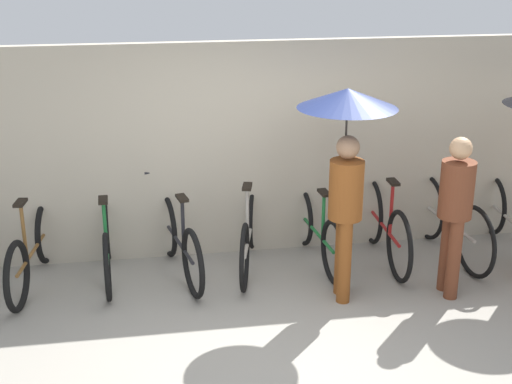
{
  "coord_description": "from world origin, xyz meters",
  "views": [
    {
      "loc": [
        -1.04,
        -5.01,
        3.3
      ],
      "look_at": [
        0.0,
        1.3,
        1.0
      ],
      "focal_mm": 50.0,
      "sensor_mm": 36.0,
      "label": 1
    }
  ],
  "objects_px": {
    "parked_bicycle_7": "(450,222)",
    "pedestrian_center": "(455,205)",
    "parked_bicycle_6": "(385,226)",
    "parked_bicycle_8": "(512,219)",
    "parked_bicycle_5": "(317,231)",
    "parked_bicycle_3": "(179,241)",
    "parked_bicycle_4": "(249,234)",
    "pedestrian_leading": "(347,140)",
    "parked_bicycle_1": "(32,251)",
    "parked_bicycle_2": "(107,245)"
  },
  "relations": [
    {
      "from": "parked_bicycle_1",
      "to": "pedestrian_center",
      "type": "distance_m",
      "value": 4.14
    },
    {
      "from": "parked_bicycle_5",
      "to": "parked_bicycle_6",
      "type": "height_order",
      "value": "parked_bicycle_6"
    },
    {
      "from": "parked_bicycle_6",
      "to": "parked_bicycle_7",
      "type": "relative_size",
      "value": 0.97
    },
    {
      "from": "parked_bicycle_2",
      "to": "parked_bicycle_6",
      "type": "relative_size",
      "value": 0.94
    },
    {
      "from": "parked_bicycle_7",
      "to": "pedestrian_center",
      "type": "bearing_deg",
      "value": 151.31
    },
    {
      "from": "parked_bicycle_4",
      "to": "parked_bicycle_8",
      "type": "xyz_separation_m",
      "value": [
        2.91,
        -0.07,
        -0.0
      ]
    },
    {
      "from": "pedestrian_leading",
      "to": "pedestrian_center",
      "type": "xyz_separation_m",
      "value": [
        1.03,
        -0.18,
        -0.63
      ]
    },
    {
      "from": "parked_bicycle_1",
      "to": "pedestrian_leading",
      "type": "bearing_deg",
      "value": -95.39
    },
    {
      "from": "parked_bicycle_3",
      "to": "parked_bicycle_4",
      "type": "bearing_deg",
      "value": -96.05
    },
    {
      "from": "parked_bicycle_4",
      "to": "parked_bicycle_5",
      "type": "distance_m",
      "value": 0.73
    },
    {
      "from": "parked_bicycle_2",
      "to": "parked_bicycle_3",
      "type": "bearing_deg",
      "value": -96.61
    },
    {
      "from": "parked_bicycle_2",
      "to": "parked_bicycle_5",
      "type": "distance_m",
      "value": 2.19
    },
    {
      "from": "parked_bicycle_6",
      "to": "pedestrian_center",
      "type": "xyz_separation_m",
      "value": [
        0.36,
        -0.85,
        0.53
      ]
    },
    {
      "from": "parked_bicycle_5",
      "to": "parked_bicycle_8",
      "type": "height_order",
      "value": "parked_bicycle_8"
    },
    {
      "from": "parked_bicycle_6",
      "to": "parked_bicycle_8",
      "type": "bearing_deg",
      "value": -87.99
    },
    {
      "from": "parked_bicycle_4",
      "to": "parked_bicycle_6",
      "type": "relative_size",
      "value": 0.99
    },
    {
      "from": "parked_bicycle_4",
      "to": "parked_bicycle_3",
      "type": "bearing_deg",
      "value": 108.61
    },
    {
      "from": "parked_bicycle_2",
      "to": "pedestrian_leading",
      "type": "xyz_separation_m",
      "value": [
        2.25,
        -0.74,
        1.2
      ]
    },
    {
      "from": "parked_bicycle_5",
      "to": "parked_bicycle_7",
      "type": "bearing_deg",
      "value": -97.67
    },
    {
      "from": "parked_bicycle_3",
      "to": "parked_bicycle_2",
      "type": "bearing_deg",
      "value": 74.23
    },
    {
      "from": "parked_bicycle_2",
      "to": "parked_bicycle_3",
      "type": "xyz_separation_m",
      "value": [
        0.73,
        -0.06,
        0.01
      ]
    },
    {
      "from": "parked_bicycle_1",
      "to": "parked_bicycle_2",
      "type": "relative_size",
      "value": 1.07
    },
    {
      "from": "parked_bicycle_8",
      "to": "parked_bicycle_5",
      "type": "bearing_deg",
      "value": 91.51
    },
    {
      "from": "parked_bicycle_7",
      "to": "parked_bicycle_8",
      "type": "relative_size",
      "value": 1.03
    },
    {
      "from": "pedestrian_leading",
      "to": "parked_bicycle_5",
      "type": "bearing_deg",
      "value": 102.35
    },
    {
      "from": "parked_bicycle_4",
      "to": "parked_bicycle_8",
      "type": "distance_m",
      "value": 2.91
    },
    {
      "from": "parked_bicycle_8",
      "to": "parked_bicycle_6",
      "type": "bearing_deg",
      "value": 93.03
    },
    {
      "from": "parked_bicycle_1",
      "to": "pedestrian_center",
      "type": "height_order",
      "value": "pedestrian_center"
    },
    {
      "from": "pedestrian_leading",
      "to": "parked_bicycle_4",
      "type": "bearing_deg",
      "value": 144.1
    },
    {
      "from": "parked_bicycle_6",
      "to": "parked_bicycle_4",
      "type": "bearing_deg",
      "value": 89.05
    },
    {
      "from": "parked_bicycle_4",
      "to": "parked_bicycle_6",
      "type": "xyz_separation_m",
      "value": [
        1.46,
        -0.07,
        0.02
      ]
    },
    {
      "from": "parked_bicycle_5",
      "to": "parked_bicycle_3",
      "type": "bearing_deg",
      "value": 86.89
    },
    {
      "from": "parked_bicycle_3",
      "to": "parked_bicycle_5",
      "type": "xyz_separation_m",
      "value": [
        1.46,
        0.05,
        -0.01
      ]
    },
    {
      "from": "parked_bicycle_1",
      "to": "parked_bicycle_5",
      "type": "relative_size",
      "value": 1.02
    },
    {
      "from": "pedestrian_leading",
      "to": "pedestrian_center",
      "type": "distance_m",
      "value": 1.22
    },
    {
      "from": "parked_bicycle_6",
      "to": "parked_bicycle_5",
      "type": "bearing_deg",
      "value": 87.46
    },
    {
      "from": "parked_bicycle_1",
      "to": "pedestrian_leading",
      "type": "distance_m",
      "value": 3.28
    },
    {
      "from": "parked_bicycle_8",
      "to": "pedestrian_leading",
      "type": "distance_m",
      "value": 2.52
    },
    {
      "from": "parked_bicycle_8",
      "to": "pedestrian_center",
      "type": "xyz_separation_m",
      "value": [
        -1.09,
        -0.85,
        0.55
      ]
    },
    {
      "from": "parked_bicycle_4",
      "to": "parked_bicycle_7",
      "type": "distance_m",
      "value": 2.18
    },
    {
      "from": "parked_bicycle_1",
      "to": "parked_bicycle_7",
      "type": "distance_m",
      "value": 4.37
    },
    {
      "from": "parked_bicycle_3",
      "to": "parked_bicycle_5",
      "type": "distance_m",
      "value": 1.46
    },
    {
      "from": "parked_bicycle_1",
      "to": "parked_bicycle_7",
      "type": "relative_size",
      "value": 0.97
    },
    {
      "from": "pedestrian_center",
      "to": "parked_bicycle_6",
      "type": "bearing_deg",
      "value": 115.31
    },
    {
      "from": "parked_bicycle_6",
      "to": "parked_bicycle_8",
      "type": "xyz_separation_m",
      "value": [
        1.46,
        0.0,
        -0.02
      ]
    },
    {
      "from": "parked_bicycle_2",
      "to": "pedestrian_leading",
      "type": "bearing_deg",
      "value": -110.1
    },
    {
      "from": "parked_bicycle_7",
      "to": "pedestrian_center",
      "type": "distance_m",
      "value": 1.05
    },
    {
      "from": "parked_bicycle_4",
      "to": "parked_bicycle_6",
      "type": "bearing_deg",
      "value": -79.32
    },
    {
      "from": "pedestrian_leading",
      "to": "pedestrian_center",
      "type": "height_order",
      "value": "pedestrian_leading"
    },
    {
      "from": "parked_bicycle_5",
      "to": "parked_bicycle_7",
      "type": "distance_m",
      "value": 1.46
    }
  ]
}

